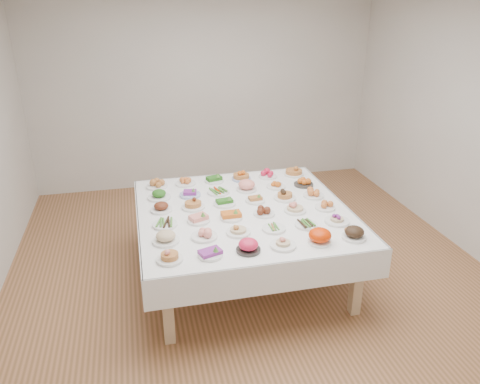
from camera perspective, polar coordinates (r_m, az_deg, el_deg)
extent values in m
plane|color=#A06742|center=(5.16, 0.80, -8.67)|extent=(5.00, 5.00, 0.00)
cube|color=beige|center=(6.97, -4.22, 12.11)|extent=(5.00, 0.02, 2.80)
cube|color=beige|center=(2.45, 15.54, -10.44)|extent=(5.00, 0.02, 2.80)
cube|color=beige|center=(5.71, 26.23, 7.38)|extent=(0.02, 5.00, 2.80)
cube|color=white|center=(4.62, 0.43, -2.54)|extent=(2.05, 2.05, 0.06)
cube|color=white|center=(5.58, -2.05, 0.87)|extent=(2.07, 0.01, 0.28)
cube|color=white|center=(3.82, 4.11, -10.50)|extent=(2.07, 0.02, 0.28)
cube|color=white|center=(4.99, 11.93, -2.46)|extent=(0.01, 2.07, 0.28)
cube|color=white|center=(4.56, -12.21, -5.00)|extent=(0.02, 2.07, 0.28)
cube|color=tan|center=(3.99, -8.80, -13.72)|extent=(0.09, 0.09, 0.69)
cube|color=tan|center=(4.39, 14.06, -10.44)|extent=(0.09, 0.09, 0.69)
cube|color=tan|center=(5.44, -10.39, -3.20)|extent=(0.09, 0.09, 0.69)
cube|color=tan|center=(5.74, 6.63, -1.52)|extent=(0.09, 0.09, 0.69)
cylinder|color=white|center=(3.81, -8.54, -8.16)|extent=(0.21, 0.21, 0.02)
cylinder|color=white|center=(3.83, -3.64, -7.69)|extent=(0.20, 0.20, 0.02)
cylinder|color=#2D2A28|center=(3.89, 1.02, -7.13)|extent=(0.20, 0.20, 0.02)
cylinder|color=white|center=(3.98, 5.26, -6.53)|extent=(0.22, 0.22, 0.02)
cylinder|color=white|center=(4.07, 9.66, -6.02)|extent=(0.20, 0.20, 0.02)
cylinder|color=white|center=(4.20, 13.70, -5.41)|extent=(0.21, 0.21, 0.02)
cylinder|color=white|center=(4.08, -9.00, -5.94)|extent=(0.23, 0.23, 0.02)
cylinder|color=white|center=(4.11, -4.38, -5.46)|extent=(0.23, 0.23, 0.02)
cylinder|color=white|center=(4.16, -0.21, -4.97)|extent=(0.21, 0.21, 0.02)
cylinder|color=white|center=(4.24, 4.14, -4.51)|extent=(0.21, 0.21, 0.02)
cylinder|color=white|center=(4.33, 8.08, -4.04)|extent=(0.21, 0.21, 0.02)
cylinder|color=white|center=(4.45, 11.72, -3.57)|extent=(0.23, 0.23, 0.02)
cylinder|color=white|center=(4.35, -9.13, -3.98)|extent=(0.23, 0.23, 0.02)
cylinder|color=white|center=(4.39, -5.06, -3.51)|extent=(0.21, 0.21, 0.02)
cylinder|color=white|center=(4.43, -1.09, -3.13)|extent=(0.21, 0.21, 0.02)
cylinder|color=white|center=(4.51, 2.95, -2.68)|extent=(0.20, 0.20, 0.02)
cylinder|color=white|center=(4.60, 6.71, -2.28)|extent=(0.21, 0.21, 0.02)
cylinder|color=white|center=(4.71, 10.32, -1.91)|extent=(0.20, 0.20, 0.02)
cylinder|color=white|center=(4.65, -9.55, -2.19)|extent=(0.21, 0.21, 0.02)
cylinder|color=white|center=(4.67, -5.73, -1.86)|extent=(0.23, 0.23, 0.02)
cylinder|color=white|center=(4.72, -1.90, -1.44)|extent=(0.22, 0.22, 0.02)
cylinder|color=white|center=(4.79, 1.87, -1.08)|extent=(0.20, 0.20, 0.02)
cylinder|color=white|center=(4.87, 5.47, -0.76)|extent=(0.22, 0.22, 0.02)
cylinder|color=white|center=(4.96, 8.95, -0.47)|extent=(0.21, 0.21, 0.02)
cylinder|color=white|center=(4.93, -9.81, -0.69)|extent=(0.23, 0.23, 0.02)
cylinder|color=#4C66B2|center=(4.95, -6.10, -0.38)|extent=(0.22, 0.22, 0.02)
cylinder|color=white|center=(4.99, -2.66, -0.05)|extent=(0.23, 0.23, 0.02)
cylinder|color=white|center=(5.06, 0.81, 0.30)|extent=(0.21, 0.21, 0.02)
cylinder|color=white|center=(5.15, 4.39, 0.63)|extent=(0.20, 0.20, 0.02)
cylinder|color=#2D2A28|center=(5.23, 7.75, 0.88)|extent=(0.21, 0.21, 0.02)
cylinder|color=white|center=(5.22, -10.11, 0.66)|extent=(0.23, 0.23, 0.02)
cylinder|color=white|center=(5.25, -6.65, 1.00)|extent=(0.22, 0.22, 0.02)
cylinder|color=white|center=(5.29, -3.17, 1.33)|extent=(0.21, 0.21, 0.02)
cylinder|color=#4C66B2|center=(5.35, 0.14, 1.61)|extent=(0.21, 0.21, 0.02)
cylinder|color=white|center=(5.43, 3.40, 1.89)|extent=(0.20, 0.20, 0.02)
cylinder|color=white|center=(5.52, 6.56, 2.14)|extent=(0.22, 0.22, 0.02)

